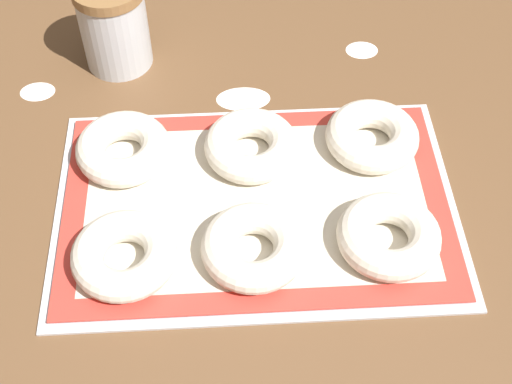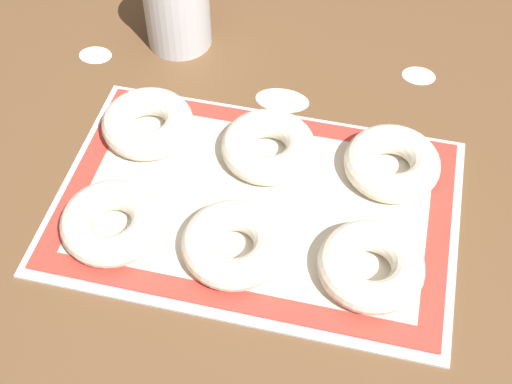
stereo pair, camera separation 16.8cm
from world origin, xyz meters
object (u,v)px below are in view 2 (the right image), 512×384
(bagel_front_center, at_px, (235,244))
(flour_canister, at_px, (177,5))
(bagel_front_right, at_px, (371,266))
(bagel_front_left, at_px, (112,222))
(bagel_back_left, at_px, (148,123))
(baking_tray, at_px, (256,205))
(bagel_back_right, at_px, (392,163))
(bagel_back_center, at_px, (268,146))

(bagel_front_center, xyz_separation_m, flour_canister, (-0.20, 0.40, 0.04))
(bagel_front_right, bearing_deg, flour_canister, 133.01)
(bagel_front_left, distance_m, bagel_back_left, 0.18)
(baking_tray, xyz_separation_m, flour_canister, (-0.20, 0.31, 0.07))
(bagel_front_right, height_order, bagel_back_right, same)
(bagel_front_left, xyz_separation_m, bagel_front_center, (0.16, 0.00, 0.00))
(bagel_back_center, distance_m, flour_canister, 0.31)
(bagel_front_left, xyz_separation_m, bagel_back_left, (-0.01, 0.18, 0.00))
(bagel_back_left, relative_size, flour_canister, 0.93)
(baking_tray, height_order, bagel_back_center, bagel_back_center)
(bagel_front_right, relative_size, flour_canister, 0.93)
(bagel_front_right, bearing_deg, bagel_back_center, 135.21)
(bagel_back_right, relative_size, flour_canister, 0.93)
(bagel_front_left, bearing_deg, bagel_front_center, 1.14)
(bagel_front_center, bearing_deg, baking_tray, 86.05)
(bagel_front_center, xyz_separation_m, bagel_front_right, (0.17, 0.01, 0.00))
(bagel_front_right, distance_m, flour_canister, 0.54)
(bagel_front_center, height_order, flour_canister, flour_canister)
(baking_tray, distance_m, bagel_back_left, 0.20)
(bagel_back_center, bearing_deg, bagel_back_right, 2.85)
(bagel_back_left, bearing_deg, bagel_back_center, -1.37)
(bagel_back_left, xyz_separation_m, flour_canister, (-0.02, 0.22, 0.04))
(bagel_back_left, bearing_deg, bagel_front_right, -26.09)
(bagel_back_left, relative_size, bagel_back_center, 1.00)
(bagel_front_left, relative_size, bagel_front_center, 1.00)
(bagel_back_left, xyz_separation_m, bagel_back_center, (0.18, -0.00, 0.00))
(bagel_back_right, bearing_deg, bagel_back_left, -179.30)
(baking_tray, xyz_separation_m, bagel_back_left, (-0.18, 0.09, 0.03))
(bagel_front_left, bearing_deg, bagel_front_right, 1.84)
(bagel_front_left, height_order, bagel_front_center, same)
(baking_tray, relative_size, bagel_front_left, 4.09)
(bagel_back_right, bearing_deg, bagel_front_center, -134.30)
(bagel_front_left, xyz_separation_m, flour_canister, (-0.03, 0.40, 0.04))
(bagel_front_right, bearing_deg, bagel_back_right, 87.87)
(bagel_back_left, bearing_deg, flour_canister, 95.70)
(bagel_front_center, distance_m, bagel_front_right, 0.17)
(bagel_back_center, bearing_deg, bagel_front_left, -133.58)
(bagel_back_left, distance_m, bagel_back_center, 0.18)
(baking_tray, height_order, flour_canister, flour_canister)
(bagel_front_right, height_order, bagel_back_center, same)
(flour_canister, bearing_deg, baking_tray, -56.96)
(baking_tray, xyz_separation_m, bagel_front_right, (0.16, -0.08, 0.03))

